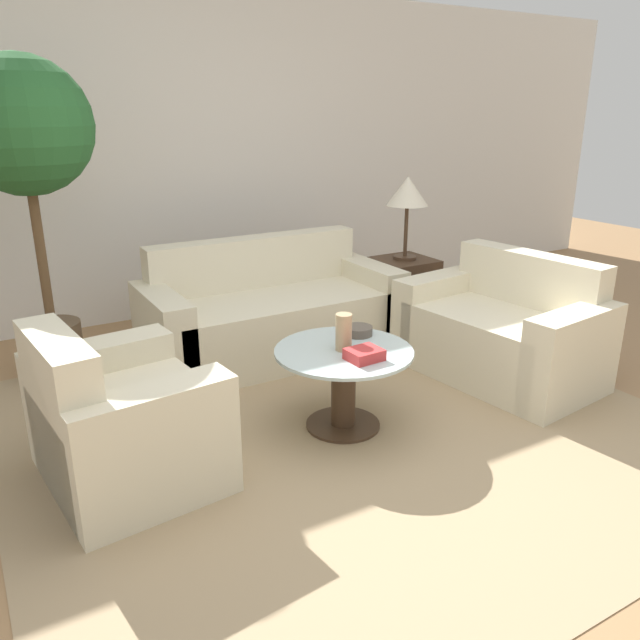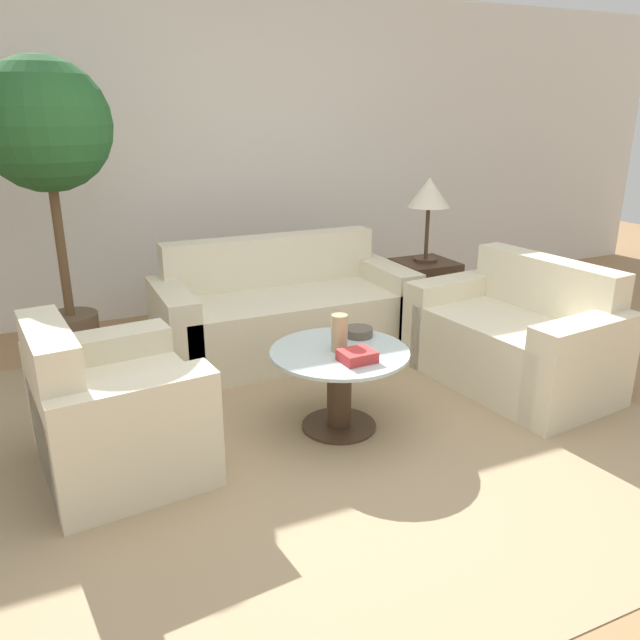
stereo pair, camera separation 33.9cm
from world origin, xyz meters
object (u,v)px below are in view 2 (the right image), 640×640
object	(u,v)px
loveseat	(517,341)
coffee_table	(339,379)
bowl	(359,332)
sofa_main	(283,314)
table_lamp	(429,195)
book_stack	(357,356)
armchair	(108,417)
vase	(339,333)
potted_plant	(47,145)

from	to	relation	value
loveseat	coffee_table	size ratio (longest dim) A/B	1.77
bowl	sofa_main	bearing A→B (deg)	92.72
table_lamp	book_stack	world-z (taller)	table_lamp
armchair	loveseat	world-z (taller)	loveseat
table_lamp	book_stack	distance (m)	1.99
vase	potted_plant	bearing A→B (deg)	129.68
coffee_table	book_stack	xyz separation A→B (m)	(0.01, -0.17, 0.19)
armchair	coffee_table	distance (m)	1.19
table_lamp	potted_plant	bearing A→B (deg)	173.55
potted_plant	book_stack	world-z (taller)	potted_plant
sofa_main	table_lamp	size ratio (longest dim) A/B	2.78
sofa_main	potted_plant	bearing A→B (deg)	167.75
armchair	table_lamp	distance (m)	2.86
potted_plant	coffee_table	bearing A→B (deg)	-50.25
loveseat	vase	distance (m)	1.33
coffee_table	book_stack	bearing A→B (deg)	-84.96
table_lamp	vase	size ratio (longest dim) A/B	3.20
coffee_table	bowl	xyz separation A→B (m)	(0.19, 0.15, 0.19)
armchair	table_lamp	xyz separation A→B (m)	(2.52, 1.11, 0.77)
sofa_main	table_lamp	world-z (taller)	table_lamp
sofa_main	loveseat	world-z (taller)	sofa_main
armchair	potted_plant	bearing A→B (deg)	-3.51
sofa_main	table_lamp	xyz separation A→B (m)	(1.20, 0.01, 0.77)
sofa_main	vase	bearing A→B (deg)	-96.99
table_lamp	potted_plant	distance (m)	2.64
bowl	coffee_table	bearing A→B (deg)	-141.91
armchair	book_stack	xyz separation A→B (m)	(1.20, -0.27, 0.21)
bowl	armchair	bearing A→B (deg)	-177.76
sofa_main	bowl	xyz separation A→B (m)	(0.05, -1.05, 0.20)
armchair	table_lamp	world-z (taller)	table_lamp
loveseat	sofa_main	bearing A→B (deg)	-140.64
sofa_main	loveseat	size ratio (longest dim) A/B	1.35
sofa_main	potted_plant	world-z (taller)	potted_plant
potted_plant	vase	bearing A→B (deg)	-50.32
armchair	sofa_main	bearing A→B (deg)	-56.48
vase	coffee_table	bearing A→B (deg)	3.92
armchair	vase	size ratio (longest dim) A/B	4.71
vase	book_stack	world-z (taller)	vase
coffee_table	bowl	distance (m)	0.31
armchair	table_lamp	bearing A→B (deg)	-72.40
sofa_main	vase	world-z (taller)	sofa_main
loveseat	vase	size ratio (longest dim) A/B	6.58
loveseat	table_lamp	world-z (taller)	table_lamp
coffee_table	armchair	bearing A→B (deg)	175.27
coffee_table	vase	xyz separation A→B (m)	(-0.00, -0.00, 0.26)
loveseat	potted_plant	world-z (taller)	potted_plant
loveseat	coffee_table	xyz separation A→B (m)	(-1.30, -0.08, 0.01)
potted_plant	book_stack	bearing A→B (deg)	-52.89
loveseat	table_lamp	size ratio (longest dim) A/B	2.06
armchair	loveseat	size ratio (longest dim) A/B	0.72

